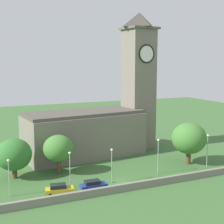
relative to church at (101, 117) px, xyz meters
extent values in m
plane|color=#3D6633|center=(-4.17, -5.11, -8.63)|extent=(200.00, 200.00, 0.00)
cube|color=slate|center=(-4.47, -0.43, -3.85)|extent=(27.57, 14.19, 9.56)
cube|color=#524C43|center=(-4.47, -0.43, 1.28)|extent=(27.48, 13.26, 0.70)
cube|color=slate|center=(10.33, 1.01, 5.86)|extent=(6.93, 6.93, 28.97)
cube|color=#5B554B|center=(10.33, 1.01, 20.59)|extent=(8.04, 8.04, 0.50)
pyramid|color=#403C35|center=(10.33, 1.01, 22.59)|extent=(7.27, 7.27, 3.49)
cylinder|color=white|center=(10.64, -2.20, 14.55)|extent=(4.05, 0.51, 4.06)
torus|color=black|center=(10.64, -2.20, 14.55)|extent=(4.44, 0.79, 4.42)
cylinder|color=white|center=(13.54, 1.33, 14.55)|extent=(0.51, 4.05, 4.06)
torus|color=black|center=(13.54, 1.33, 14.55)|extent=(0.79, 4.44, 4.42)
cube|color=gray|center=(-4.17, -23.65, -7.99)|extent=(56.92, 0.70, 1.28)
cube|color=gold|center=(-15.83, -20.68, -7.89)|extent=(4.76, 2.58, 0.82)
cube|color=#1E232B|center=(-16.05, -20.64, -7.16)|extent=(2.77, 2.00, 0.65)
cylinder|color=black|center=(-14.16, -20.10, -8.30)|extent=(0.70, 0.44, 0.66)
cylinder|color=black|center=(-14.49, -21.84, -8.30)|extent=(0.70, 0.44, 0.66)
cylinder|color=black|center=(-17.17, -19.53, -8.30)|extent=(0.70, 0.44, 0.66)
cylinder|color=black|center=(-17.50, -21.27, -8.30)|extent=(0.70, 0.44, 0.66)
cube|color=#233D9E|center=(-10.11, -21.10, -7.92)|extent=(4.62, 1.99, 0.78)
cube|color=#1E232B|center=(-10.33, -21.09, -7.22)|extent=(2.62, 1.68, 0.62)
cylinder|color=black|center=(-8.52, -20.30, -8.31)|extent=(0.64, 0.35, 0.63)
cylinder|color=black|center=(-8.61, -22.06, -8.31)|extent=(0.64, 0.35, 0.63)
cylinder|color=black|center=(-11.60, -20.14, -8.31)|extent=(0.64, 0.35, 0.63)
cylinder|color=black|center=(-11.69, -21.90, -8.31)|extent=(0.64, 0.35, 0.63)
cylinder|color=#9EA0A5|center=(-23.28, -18.08, -5.77)|extent=(0.14, 0.14, 5.71)
sphere|color=#F4EFCC|center=(-23.28, -18.08, -2.69)|extent=(0.44, 0.44, 0.44)
cylinder|color=#9EA0A5|center=(-13.42, -18.66, -5.65)|extent=(0.14, 0.14, 5.96)
sphere|color=#F4EFCC|center=(-13.42, -18.66, -2.45)|extent=(0.44, 0.44, 0.44)
cylinder|color=#9EA0A5|center=(-5.96, -19.30, -5.71)|extent=(0.14, 0.14, 5.83)
sphere|color=#F4EFCC|center=(-5.96, -19.30, -2.58)|extent=(0.44, 0.44, 0.44)
cylinder|color=#9EA0A5|center=(4.06, -18.52, -5.41)|extent=(0.14, 0.14, 6.43)
sphere|color=#F4EFCC|center=(4.06, -18.52, -1.98)|extent=(0.44, 0.44, 0.44)
cylinder|color=#9EA0A5|center=(15.35, -19.11, -5.42)|extent=(0.14, 0.14, 6.43)
sphere|color=#F4EFCC|center=(15.35, -19.11, -1.98)|extent=(0.44, 0.44, 0.44)
cylinder|color=brown|center=(13.37, -15.62, -7.23)|extent=(1.02, 1.02, 2.79)
ellipsoid|color=#427A33|center=(13.37, -15.62, -3.11)|extent=(7.27, 7.27, 6.54)
cylinder|color=brown|center=(-13.22, -10.63, -7.20)|extent=(0.81, 0.81, 2.85)
ellipsoid|color=#427A33|center=(-13.22, -10.63, -3.61)|extent=(5.78, 5.78, 5.20)
cylinder|color=brown|center=(-21.33, -9.68, -7.60)|extent=(0.92, 0.92, 2.06)
ellipsoid|color=#33702D|center=(-21.33, -9.68, -4.11)|extent=(6.56, 6.56, 5.90)
camera|label=1|loc=(-29.01, -70.85, 12.64)|focal=53.31mm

